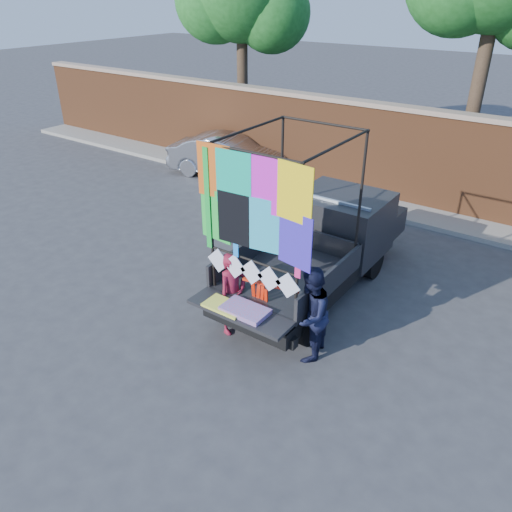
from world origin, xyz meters
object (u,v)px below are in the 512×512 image
Objects in this scene: pickup_truck at (327,242)px; woman at (233,294)px; man at (310,314)px; sedan at (229,156)px.

woman is at bearing -100.12° from pickup_truck.
pickup_truck reaches higher than man.
pickup_truck is 3.50× the size of woman.
woman is at bearing -156.22° from sedan.
pickup_truck is 2.55m from woman.
man reaches higher than woman.
pickup_truck is 1.37× the size of sedan.
pickup_truck is 2.54m from man.
woman is (-0.45, -2.51, -0.08)m from pickup_truck.
man is at bearing -71.96° from woman.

